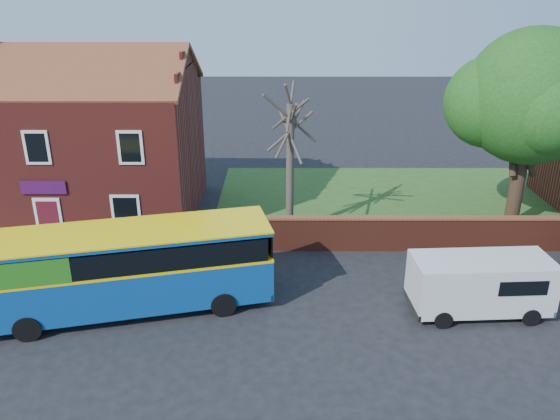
{
  "coord_description": "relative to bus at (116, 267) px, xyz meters",
  "views": [
    {
      "loc": [
        3.42,
        -15.06,
        10.83
      ],
      "look_at": [
        3.39,
        5.0,
        2.73
      ],
      "focal_mm": 35.0,
      "sensor_mm": 36.0,
      "label": 1
    }
  ],
  "objects": [
    {
      "name": "ground",
      "position": [
        2.38,
        -2.0,
        -1.77
      ],
      "size": [
        120.0,
        120.0,
        0.0
      ],
      "primitive_type": "plane",
      "color": "black",
      "rests_on": "ground"
    },
    {
      "name": "pavement",
      "position": [
        -4.62,
        3.75,
        -1.71
      ],
      "size": [
        18.0,
        3.5,
        0.12
      ],
      "primitive_type": "cube",
      "color": "gray",
      "rests_on": "ground"
    },
    {
      "name": "kerb",
      "position": [
        -4.62,
        2.0,
        -1.7
      ],
      "size": [
        18.0,
        0.15,
        0.14
      ],
      "primitive_type": "cube",
      "color": "slate",
      "rests_on": "ground"
    },
    {
      "name": "grass_strip",
      "position": [
        15.38,
        11.0,
        -1.75
      ],
      "size": [
        26.0,
        12.0,
        0.04
      ],
      "primitive_type": "cube",
      "color": "#426B28",
      "rests_on": "ground"
    },
    {
      "name": "shop_building",
      "position": [
        -4.64,
        9.49,
        1.65
      ],
      "size": [
        12.3,
        8.13,
        10.5
      ],
      "color": "maroon",
      "rests_on": "ground"
    },
    {
      "name": "boundary_wall",
      "position": [
        15.38,
        5.0,
        -0.95
      ],
      "size": [
        22.0,
        0.38,
        1.6
      ],
      "color": "maroon",
      "rests_on": "ground"
    },
    {
      "name": "bus",
      "position": [
        0.0,
        0.0,
        0.0
      ],
      "size": [
        10.53,
        4.88,
        3.11
      ],
      "rotation": [
        0.0,
        0.0,
        0.23
      ],
      "color": "#0D4996",
      "rests_on": "ground"
    },
    {
      "name": "van_near",
      "position": [
        12.9,
        -0.1,
        -0.58
      ],
      "size": [
        4.95,
        2.24,
        2.13
      ],
      "rotation": [
        0.0,
        0.0,
        0.06
      ],
      "color": "silver",
      "rests_on": "ground"
    },
    {
      "name": "large_tree",
      "position": [
        17.18,
        7.74,
        4.42
      ],
      "size": [
        7.75,
        6.13,
        9.46
      ],
      "color": "black",
      "rests_on": "ground"
    },
    {
      "name": "bare_tree",
      "position": [
        6.23,
        6.84,
        1.71
      ],
      "size": [
        2.54,
        3.02,
        6.77
      ],
      "color": "#4C4238",
      "rests_on": "ground"
    }
  ]
}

